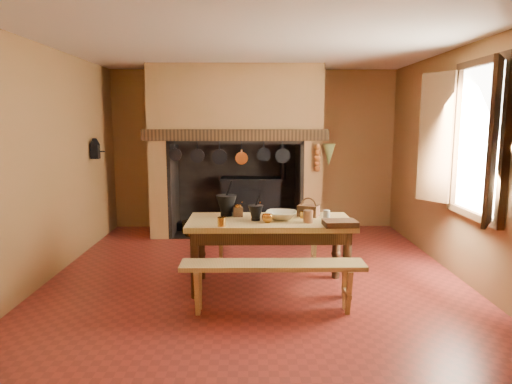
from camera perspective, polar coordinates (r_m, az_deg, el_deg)
floor at (r=5.73m, az=-0.07°, el=-10.56°), size 5.50×5.50×0.00m
ceiling at (r=5.48m, az=-0.07°, el=18.24°), size 5.50×5.50×0.00m
back_wall at (r=8.17m, az=-0.28°, el=5.30°), size 5.00×0.02×2.80m
wall_left at (r=5.95m, az=-24.93°, el=3.16°), size 0.02×5.50×2.80m
wall_right at (r=6.00m, az=24.58°, el=3.22°), size 0.02×5.50×2.80m
wall_front at (r=2.70m, az=0.55°, el=-1.90°), size 5.00×0.02×2.80m
chimney_breast at (r=7.72m, az=-2.50°, el=8.14°), size 2.95×0.96×2.80m
iron_range at (r=7.98m, az=-0.56°, el=-1.42°), size 1.12×0.55×1.60m
hearth_pans at (r=7.90m, az=-7.90°, el=-4.49°), size 0.51×0.62×0.20m
hanging_pans at (r=7.24m, az=-2.92°, el=4.51°), size 1.92×0.29×0.27m
onion_string at (r=7.30m, az=7.68°, el=4.24°), size 0.12×0.10×0.46m
herb_bunch at (r=7.32m, az=9.08°, el=4.62°), size 0.20×0.20×0.35m
window at (r=5.56m, az=25.11°, el=5.90°), size 0.39×1.75×1.76m
wall_coffee_mill at (r=7.36m, az=-19.49°, el=5.31°), size 0.23×0.16×0.31m
work_table at (r=5.21m, az=1.75°, el=-4.82°), size 1.85×0.82×0.80m
bench_front at (r=4.62m, az=2.10°, el=-10.35°), size 1.83×0.32×0.52m
bench_back at (r=5.97m, az=1.45°, el=-6.62°), size 1.49×0.26×0.42m
mortar_large at (r=5.37m, az=-3.72°, el=-1.53°), size 0.24×0.24×0.42m
mortar_small at (r=5.11m, az=-0.04°, el=-2.50°), size 0.17×0.17×0.29m
coffee_grinder at (r=5.33m, az=-2.27°, el=-2.39°), size 0.15×0.12×0.17m
brass_mug_a at (r=4.85m, az=-4.32°, el=-3.73°), size 0.11×0.11×0.10m
brass_mug_b at (r=5.27m, az=5.91°, el=-2.84°), size 0.09×0.09×0.08m
mixing_bowl at (r=5.21m, az=3.18°, el=-2.90°), size 0.41×0.41×0.09m
stoneware_crock at (r=5.04m, az=6.53°, el=-3.05°), size 0.14×0.14×0.14m
glass_jar at (r=5.13m, az=8.80°, el=-2.94°), size 0.09×0.09×0.13m
wicker_basket at (r=5.38m, az=6.58°, el=-2.25°), size 0.28×0.25×0.22m
wooden_tray at (r=4.94m, az=10.46°, el=-3.86°), size 0.36×0.27×0.06m
brass_cup at (r=5.01m, az=1.45°, el=-3.31°), size 0.13×0.13×0.09m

